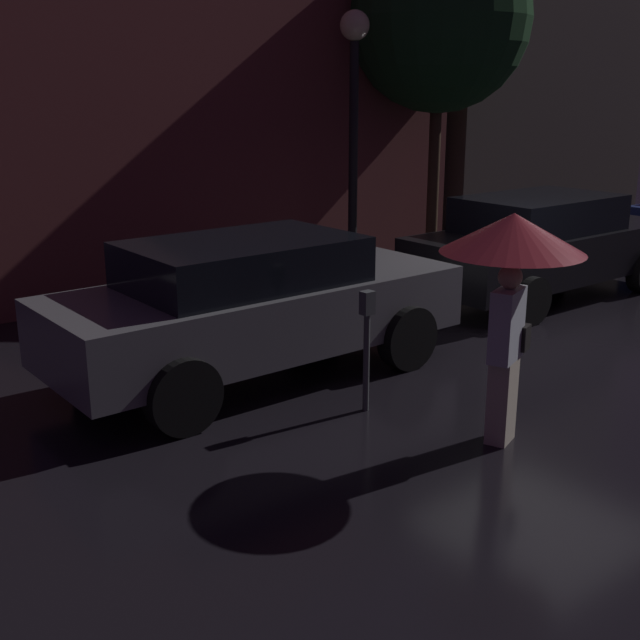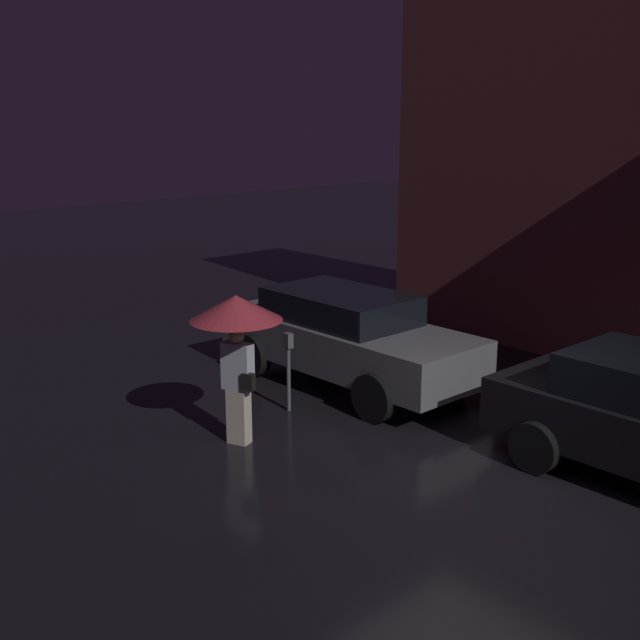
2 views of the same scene
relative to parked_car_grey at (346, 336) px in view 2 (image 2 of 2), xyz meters
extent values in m
plane|color=black|center=(3.38, -1.31, -0.80)|extent=(60.00, 60.00, 0.00)
cube|color=slate|center=(0.04, 0.00, -0.10)|extent=(4.45, 1.69, 0.68)
cube|color=black|center=(-0.14, 0.00, 0.46)|extent=(2.31, 1.48, 0.46)
cylinder|color=black|center=(1.42, 0.84, -0.44)|extent=(0.71, 0.22, 0.71)
cylinder|color=black|center=(1.42, -0.84, -0.44)|extent=(0.71, 0.22, 0.71)
cylinder|color=black|center=(-1.34, 0.84, -0.44)|extent=(0.71, 0.22, 0.71)
cylinder|color=black|center=(-1.34, -0.84, -0.44)|extent=(0.71, 0.22, 0.71)
cylinder|color=black|center=(3.86, 1.06, -0.48)|extent=(0.64, 0.22, 0.64)
cylinder|color=black|center=(3.86, -0.60, -0.48)|extent=(0.64, 0.22, 0.64)
cube|color=beige|center=(0.73, -2.69, -0.43)|extent=(0.33, 0.27, 0.75)
cube|color=#B2B7C6|center=(0.73, -2.69, 0.26)|extent=(0.44, 0.32, 0.62)
sphere|color=tan|center=(0.73, -2.69, 0.67)|extent=(0.20, 0.20, 0.20)
cylinder|color=black|center=(0.73, -2.69, 0.50)|extent=(0.02, 0.02, 0.74)
cone|color=#B2333D|center=(0.73, -2.69, 1.03)|extent=(1.19, 1.19, 0.33)
cube|color=black|center=(0.96, -2.69, 0.10)|extent=(0.18, 0.15, 0.22)
cylinder|color=#4C5154|center=(0.28, -1.44, -0.32)|extent=(0.06, 0.06, 0.95)
cube|color=#4C5154|center=(0.28, -1.44, 0.26)|extent=(0.12, 0.10, 0.22)
camera|label=1|loc=(-4.49, -6.74, 2.17)|focal=45.00mm
camera|label=2|loc=(8.69, -8.56, 3.43)|focal=45.00mm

